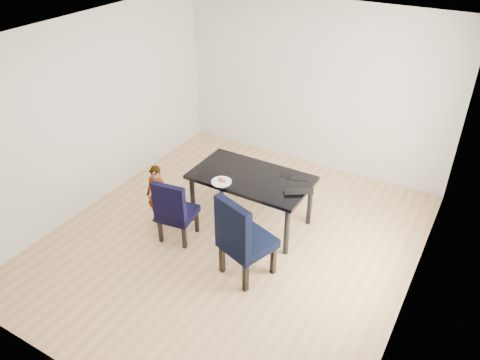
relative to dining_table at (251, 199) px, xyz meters
The scene contains 14 objects.
floor 0.63m from the dining_table, 90.00° to the right, with size 4.50×5.00×0.01m, color tan.
ceiling 2.38m from the dining_table, 90.00° to the right, with size 4.50×5.00×0.01m, color white.
wall_back 2.23m from the dining_table, 90.00° to the left, with size 4.50×0.01×2.70m, color silver.
wall_front 3.16m from the dining_table, 90.00° to the right, with size 4.50×0.01×2.70m, color white.
wall_left 2.51m from the dining_table, 167.50° to the right, with size 0.01×5.00×2.70m, color silver.
wall_right 2.51m from the dining_table, 12.50° to the right, with size 0.01×5.00×2.70m, color silver.
dining_table is the anchor object (origin of this frame).
chair_left 1.03m from the dining_table, 130.55° to the right, with size 0.44×0.46×0.92m, color black.
chair_right 1.05m from the dining_table, 62.94° to the right, with size 0.54×0.56×1.12m, color black.
child 1.29m from the dining_table, 149.63° to the right, with size 0.32×0.21×0.88m, color orange.
plate 0.57m from the dining_table, 128.45° to the right, with size 0.27×0.27×0.01m, color white.
sandwich 0.58m from the dining_table, 127.23° to the right, with size 0.13×0.06×0.05m, color #AA603C.
laptop 0.78m from the dining_table, ahead, with size 0.37×0.24×0.03m, color black.
cable_tangle 0.59m from the dining_table, 25.36° to the left, with size 0.14×0.14×0.01m, color black.
Camera 1 is at (2.56, -4.17, 4.00)m, focal length 35.00 mm.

